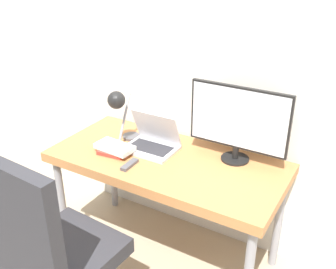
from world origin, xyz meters
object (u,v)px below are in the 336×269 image
Objects in this scene: laptop at (152,142)px; office_chair at (49,245)px; monitor at (238,121)px; desk_lamp at (119,106)px; book_stack at (114,149)px.

office_chair is (-0.07, -0.84, -0.22)m from laptop.
monitor reaches higher than desk_lamp.
office_chair is at bearing -80.55° from desk_lamp.
monitor reaches higher than laptop.
desk_lamp is 0.26m from book_stack.
desk_lamp is (-0.70, -0.19, 0.01)m from monitor.
book_stack is (0.03, -0.11, -0.23)m from desk_lamp.
monitor is (0.50, 0.13, 0.20)m from laptop.
office_chair is 0.71m from book_stack.
monitor is 0.77m from book_stack.
laptop is at bearing 85.07° from office_chair.
laptop is 0.55m from monitor.
monitor reaches higher than book_stack.
office_chair is at bearing -120.43° from monitor.
desk_lamp reaches higher than laptop.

